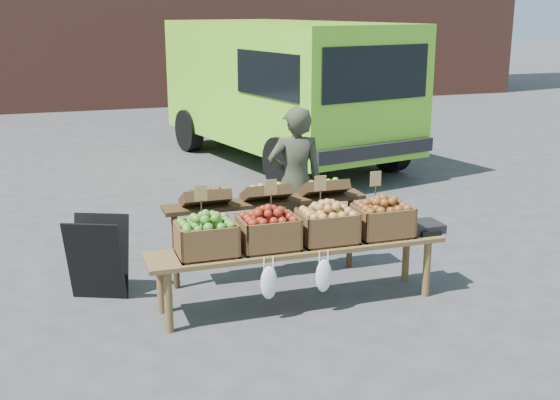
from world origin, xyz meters
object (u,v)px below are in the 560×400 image
object	(u,v)px
crate_golden_apples	(206,239)
crate_red_apples	(327,227)
back_table	(266,227)
chalkboard_sign	(98,258)
delivery_van	(283,93)
vendor	(295,182)
crate_russet_pears	(268,233)
crate_green_apples	(382,221)
weighing_scale	(423,227)
display_bench	(298,275)

from	to	relation	value
crate_golden_apples	crate_red_apples	size ratio (longest dim) A/B	1.00
back_table	chalkboard_sign	bearing A→B (deg)	-179.89
delivery_van	chalkboard_sign	distance (m)	6.34
vendor	crate_russet_pears	world-z (taller)	vendor
chalkboard_sign	crate_russet_pears	bearing A→B (deg)	-3.39
crate_golden_apples	back_table	bearing A→B (deg)	43.69
chalkboard_sign	crate_red_apples	bearing A→B (deg)	3.46
crate_golden_apples	crate_russet_pears	distance (m)	0.55
vendor	crate_golden_apples	bearing A→B (deg)	54.03
crate_golden_apples	crate_russet_pears	xyz separation A→B (m)	(0.55, 0.00, 0.00)
chalkboard_sign	crate_green_apples	distance (m)	2.63
crate_golden_apples	weighing_scale	xyz separation A→B (m)	(2.08, 0.00, -0.10)
vendor	back_table	world-z (taller)	vendor
delivery_van	weighing_scale	xyz separation A→B (m)	(-0.61, -5.91, -0.57)
crate_red_apples	weighing_scale	world-z (taller)	crate_red_apples
delivery_van	crate_russet_pears	distance (m)	6.30
crate_russet_pears	crate_golden_apples	bearing A→B (deg)	180.00
crate_russet_pears	crate_red_apples	world-z (taller)	same
display_bench	crate_green_apples	size ratio (longest dim) A/B	5.40
display_bench	back_table	bearing A→B (deg)	95.66
chalkboard_sign	crate_golden_apples	world-z (taller)	crate_golden_apples
vendor	crate_golden_apples	world-z (taller)	vendor
delivery_van	back_table	distance (m)	5.58
back_table	crate_green_apples	world-z (taller)	back_table
delivery_van	weighing_scale	world-z (taller)	delivery_van
crate_russet_pears	back_table	bearing A→B (deg)	74.21
weighing_scale	crate_red_apples	bearing A→B (deg)	180.00
chalkboard_sign	weighing_scale	world-z (taller)	chalkboard_sign
back_table	display_bench	size ratio (longest dim) A/B	0.78
vendor	crate_green_apples	world-z (taller)	vendor
crate_green_apples	weighing_scale	xyz separation A→B (m)	(0.43, 0.00, -0.10)
vendor	back_table	size ratio (longest dim) A/B	0.77
display_bench	crate_russet_pears	xyz separation A→B (m)	(-0.28, 0.00, 0.42)
back_table	crate_red_apples	size ratio (longest dim) A/B	4.20
display_bench	chalkboard_sign	bearing A→B (deg)	156.97
delivery_van	weighing_scale	bearing A→B (deg)	-109.10
weighing_scale	chalkboard_sign	bearing A→B (deg)	166.28
vendor	chalkboard_sign	size ratio (longest dim) A/B	2.07
back_table	display_bench	xyz separation A→B (m)	(0.07, -0.72, -0.24)
vendor	display_bench	world-z (taller)	vendor
display_bench	crate_russet_pears	distance (m)	0.51
crate_red_apples	chalkboard_sign	bearing A→B (deg)	159.92
weighing_scale	crate_golden_apples	bearing A→B (deg)	180.00
chalkboard_sign	weighing_scale	distance (m)	3.03
display_bench	weighing_scale	bearing A→B (deg)	0.00
display_bench	crate_green_apples	xyz separation A→B (m)	(0.82, 0.00, 0.42)
crate_russet_pears	crate_red_apples	bearing A→B (deg)	0.00
chalkboard_sign	crate_green_apples	xyz separation A→B (m)	(2.51, -0.72, 0.32)
delivery_van	weighing_scale	distance (m)	5.97
back_table	crate_golden_apples	xyz separation A→B (m)	(-0.75, -0.72, 0.19)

